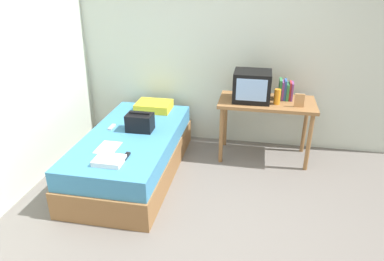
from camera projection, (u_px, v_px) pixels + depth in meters
name	position (u px, v px, depth m)	size (l,w,h in m)	color
ground_plane	(199.00, 229.00, 3.30)	(8.00, 8.00, 0.00)	slate
wall_back	(226.00, 48.00, 4.54)	(5.20, 0.10, 2.60)	silver
bed	(133.00, 153.00, 4.11)	(1.00, 2.00, 0.52)	olive
desk	(266.00, 108.00, 4.30)	(1.16, 0.60, 0.77)	olive
tv	(252.00, 86.00, 4.20)	(0.44, 0.39, 0.36)	black
water_bottle	(277.00, 97.00, 4.12)	(0.08, 0.08, 0.18)	orange
book_row	(285.00, 90.00, 4.27)	(0.17, 0.17, 0.25)	#337F47
picture_frame	(299.00, 100.00, 4.04)	(0.11, 0.02, 0.16)	#B27F4C
pillow	(154.00, 106.00, 4.64)	(0.45, 0.35, 0.11)	yellow
handbag	(140.00, 122.00, 4.03)	(0.30, 0.20, 0.22)	black
magazine	(108.00, 148.00, 3.67)	(0.21, 0.29, 0.01)	white
remote_dark	(126.00, 156.00, 3.48)	(0.04, 0.16, 0.02)	black
remote_silver	(112.00, 127.00, 4.13)	(0.04, 0.14, 0.02)	#B7B7BC
folded_towel	(109.00, 161.00, 3.38)	(0.28, 0.22, 0.05)	white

